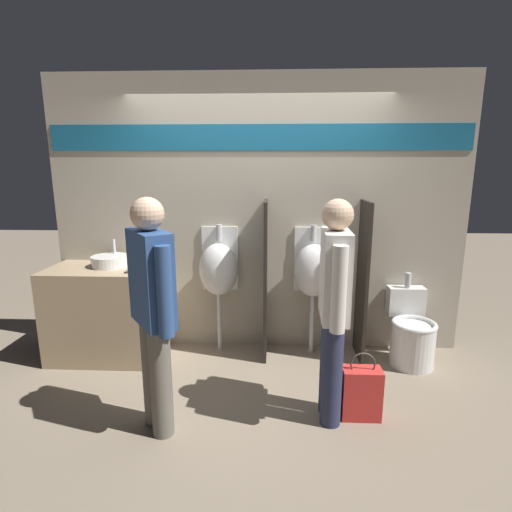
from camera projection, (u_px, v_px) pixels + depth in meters
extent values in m
plane|color=gray|center=(255.00, 371.00, 3.66)|extent=(16.00, 16.00, 0.00)
cube|color=#B2A893|center=(258.00, 217.00, 3.95)|extent=(4.06, 0.06, 2.70)
cube|color=#19668E|center=(258.00, 137.00, 3.75)|extent=(3.98, 0.01, 0.24)
cube|color=tan|center=(107.00, 312.00, 3.88)|extent=(1.04, 0.62, 0.90)
cylinder|color=white|center=(110.00, 261.00, 3.83)|extent=(0.35, 0.35, 0.10)
cylinder|color=silver|center=(114.00, 246.00, 3.92)|extent=(0.03, 0.03, 0.14)
cube|color=#232328|center=(130.00, 271.00, 3.65)|extent=(0.07, 0.14, 0.01)
cube|color=#28231E|center=(265.00, 280.00, 3.84)|extent=(0.03, 0.42, 1.53)
cube|color=#28231E|center=(362.00, 282.00, 3.80)|extent=(0.03, 0.42, 1.53)
cylinder|color=silver|center=(220.00, 322.00, 4.02)|extent=(0.04, 0.04, 0.62)
ellipsoid|color=white|center=(218.00, 269.00, 3.90)|extent=(0.38, 0.28, 0.52)
cube|color=white|center=(220.00, 258.00, 4.02)|extent=(0.36, 0.02, 0.65)
cylinder|color=silver|center=(219.00, 232.00, 3.92)|extent=(0.06, 0.06, 0.16)
cylinder|color=silver|center=(312.00, 324.00, 3.98)|extent=(0.04, 0.04, 0.62)
ellipsoid|color=white|center=(313.00, 271.00, 3.86)|extent=(0.38, 0.28, 0.52)
cube|color=white|center=(312.00, 259.00, 3.98)|extent=(0.36, 0.02, 0.65)
cylinder|color=silver|center=(313.00, 233.00, 3.88)|extent=(0.06, 0.06, 0.16)
cylinder|color=white|center=(412.00, 345.00, 3.74)|extent=(0.40, 0.40, 0.40)
torus|color=white|center=(414.00, 324.00, 3.69)|extent=(0.41, 0.41, 0.04)
cube|color=white|center=(405.00, 301.00, 3.95)|extent=(0.35, 0.16, 0.28)
cylinder|color=silver|center=(408.00, 280.00, 3.88)|extent=(0.06, 0.06, 0.14)
cylinder|color=#666056|center=(161.00, 382.00, 2.73)|extent=(0.15, 0.15, 0.80)
cylinder|color=#666056|center=(153.00, 372.00, 2.86)|extent=(0.15, 0.15, 0.80)
cube|color=#2D4C84|center=(151.00, 278.00, 2.64)|extent=(0.39, 0.45, 0.63)
cylinder|color=#2D4C84|center=(165.00, 292.00, 2.45)|extent=(0.10, 0.10, 0.58)
cylinder|color=#2D4C84|center=(140.00, 275.00, 2.84)|extent=(0.10, 0.10, 0.58)
sphere|color=beige|center=(147.00, 214.00, 2.54)|extent=(0.22, 0.22, 0.22)
cylinder|color=#282D4C|center=(332.00, 374.00, 2.84)|extent=(0.15, 0.15, 0.79)
cylinder|color=#282D4C|center=(330.00, 363.00, 2.99)|extent=(0.15, 0.15, 0.79)
cube|color=silver|center=(335.00, 275.00, 2.76)|extent=(0.20, 0.42, 0.63)
cylinder|color=silver|center=(339.00, 290.00, 2.54)|extent=(0.10, 0.10, 0.58)
cylinder|color=silver|center=(331.00, 271.00, 3.00)|extent=(0.10, 0.10, 0.58)
sphere|color=beige|center=(338.00, 215.00, 2.67)|extent=(0.21, 0.21, 0.21)
cube|color=red|center=(361.00, 393.00, 2.96)|extent=(0.29, 0.16, 0.39)
torus|color=#4C4742|center=(363.00, 364.00, 2.91)|extent=(0.18, 0.01, 0.18)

